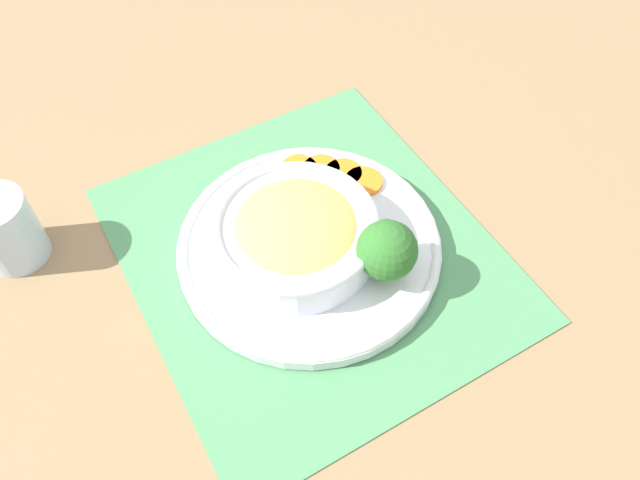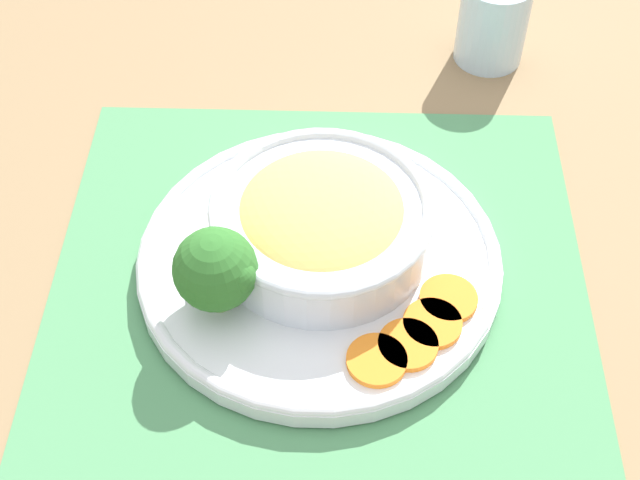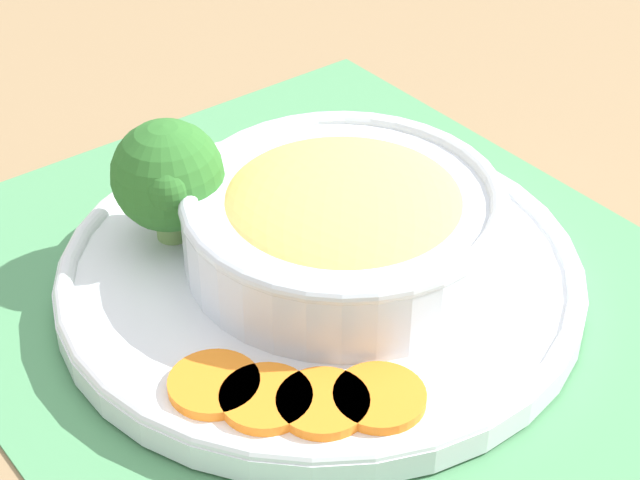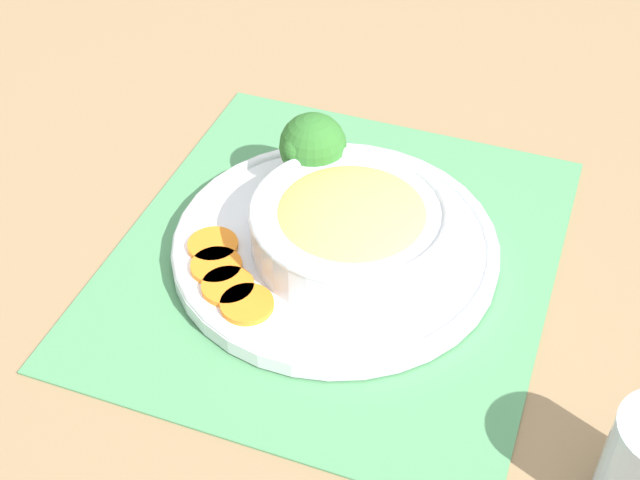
# 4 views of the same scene
# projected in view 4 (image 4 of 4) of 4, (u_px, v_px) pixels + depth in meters

# --- Properties ---
(ground_plane) EXTENTS (4.00, 4.00, 0.00)m
(ground_plane) POSITION_uv_depth(u_px,v_px,m) (335.00, 257.00, 0.86)
(ground_plane) COLOR #8C704C
(placemat) EXTENTS (0.49, 0.45, 0.00)m
(placemat) POSITION_uv_depth(u_px,v_px,m) (335.00, 255.00, 0.86)
(placemat) COLOR #4C8C59
(placemat) RESTS_ON ground_plane
(plate) EXTENTS (0.31, 0.31, 0.02)m
(plate) POSITION_uv_depth(u_px,v_px,m) (335.00, 245.00, 0.85)
(plate) COLOR silver
(plate) RESTS_ON placemat
(bowl) EXTENTS (0.19, 0.19, 0.06)m
(bowl) POSITION_uv_depth(u_px,v_px,m) (350.00, 225.00, 0.82)
(bowl) COLOR silver
(bowl) RESTS_ON plate
(broccoli_floret) EXTENTS (0.07, 0.07, 0.08)m
(broccoli_floret) POSITION_uv_depth(u_px,v_px,m) (312.00, 146.00, 0.88)
(broccoli_floret) COLOR #759E51
(broccoli_floret) RESTS_ON plate
(carrot_slice_near) EXTENTS (0.05, 0.05, 0.01)m
(carrot_slice_near) POSITION_uv_depth(u_px,v_px,m) (213.00, 245.00, 0.84)
(carrot_slice_near) COLOR orange
(carrot_slice_near) RESTS_ON plate
(carrot_slice_middle) EXTENTS (0.05, 0.05, 0.01)m
(carrot_slice_middle) POSITION_uv_depth(u_px,v_px,m) (216.00, 266.00, 0.82)
(carrot_slice_middle) COLOR orange
(carrot_slice_middle) RESTS_ON plate
(carrot_slice_far) EXTENTS (0.05, 0.05, 0.01)m
(carrot_slice_far) POSITION_uv_depth(u_px,v_px,m) (228.00, 286.00, 0.80)
(carrot_slice_far) COLOR orange
(carrot_slice_far) RESTS_ON plate
(carrot_slice_extra) EXTENTS (0.05, 0.05, 0.01)m
(carrot_slice_extra) POSITION_uv_depth(u_px,v_px,m) (247.00, 304.00, 0.78)
(carrot_slice_extra) COLOR orange
(carrot_slice_extra) RESTS_ON plate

